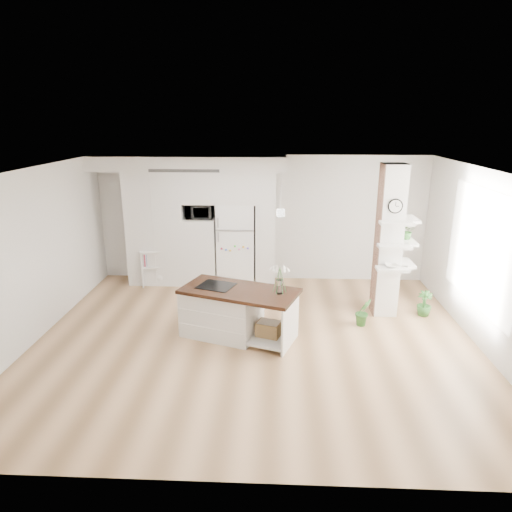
% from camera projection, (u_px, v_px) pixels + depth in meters
% --- Properties ---
extents(floor, '(7.00, 6.00, 0.01)m').
position_uv_depth(floor, '(255.00, 340.00, 7.34)').
color(floor, tan).
rests_on(floor, ground).
extents(room, '(7.04, 6.04, 2.72)m').
position_uv_depth(room, '(255.00, 228.00, 6.80)').
color(room, white).
rests_on(room, ground).
extents(cabinet_wall, '(4.00, 0.71, 2.70)m').
position_uv_depth(cabinet_wall, '(192.00, 214.00, 9.52)').
color(cabinet_wall, silver).
rests_on(cabinet_wall, floor).
extents(refrigerator, '(0.78, 0.69, 1.75)m').
position_uv_depth(refrigerator, '(236.00, 243.00, 9.67)').
color(refrigerator, white).
rests_on(refrigerator, floor).
extents(column, '(0.69, 0.90, 2.70)m').
position_uv_depth(column, '(394.00, 243.00, 7.92)').
color(column, silver).
rests_on(column, floor).
extents(window, '(0.00, 2.40, 2.40)m').
position_uv_depth(window, '(481.00, 248.00, 7.04)').
color(window, white).
rests_on(window, room).
extents(pendant_light, '(0.12, 0.12, 0.10)m').
position_uv_depth(pendant_light, '(369.00, 210.00, 6.79)').
color(pendant_light, white).
rests_on(pendant_light, room).
extents(kitchen_island, '(2.02, 1.43, 1.39)m').
position_uv_depth(kitchen_island, '(228.00, 310.00, 7.41)').
color(kitchen_island, silver).
rests_on(kitchen_island, floor).
extents(bookshelf, '(0.73, 0.54, 0.78)m').
position_uv_depth(bookshelf, '(159.00, 269.00, 9.74)').
color(bookshelf, silver).
rests_on(bookshelf, floor).
extents(floor_plant_a, '(0.33, 0.29, 0.50)m').
position_uv_depth(floor_plant_a, '(363.00, 312.00, 7.80)').
color(floor_plant_a, '#30692A').
rests_on(floor_plant_a, floor).
extents(floor_plant_b, '(0.34, 0.34, 0.46)m').
position_uv_depth(floor_plant_b, '(424.00, 303.00, 8.20)').
color(floor_plant_b, '#30692A').
rests_on(floor_plant_b, floor).
extents(microwave, '(0.54, 0.37, 0.30)m').
position_uv_depth(microwave, '(200.00, 211.00, 9.45)').
color(microwave, '#2D2D2D').
rests_on(microwave, cabinet_wall).
extents(shelf_plant, '(0.27, 0.23, 0.30)m').
position_uv_depth(shelf_plant, '(407.00, 231.00, 8.02)').
color(shelf_plant, '#30692A').
rests_on(shelf_plant, column).
extents(decor_bowl, '(0.22, 0.22, 0.05)m').
position_uv_depth(decor_bowl, '(391.00, 266.00, 7.81)').
color(decor_bowl, white).
rests_on(decor_bowl, column).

